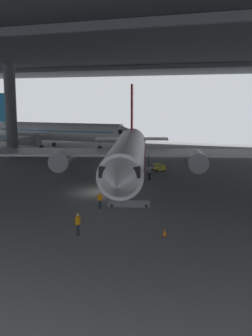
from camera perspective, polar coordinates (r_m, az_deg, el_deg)
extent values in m
plane|color=slate|center=(45.92, -3.16, -3.26)|extent=(110.00, 110.00, 0.00)
cylinder|color=#4C4F54|center=(73.62, -15.36, 7.39)|extent=(1.90, 1.90, 15.85)
cube|color=#38383D|center=(58.02, 2.37, 15.71)|extent=(121.00, 99.00, 1.20)
cube|color=#4C4F54|center=(35.45, -10.93, 18.01)|extent=(115.50, 0.50, 0.70)
cube|color=#4C4F54|center=(73.71, 6.49, 13.52)|extent=(115.50, 0.50, 0.70)
cylinder|color=white|center=(49.45, 0.24, 1.89)|extent=(12.92, 29.59, 4.00)
cone|color=white|center=(32.99, -1.03, -1.87)|extent=(5.20, 5.76, 3.92)
cube|color=black|center=(35.38, -0.77, -0.28)|extent=(4.09, 3.70, 0.88)
cone|color=white|center=(65.99, 0.88, 4.12)|extent=(5.19, 7.13, 3.40)
cube|color=red|center=(63.21, 0.82, 8.31)|extent=(1.56, 4.22, 6.54)
cube|color=white|center=(62.34, 3.35, 3.98)|extent=(5.84, 4.67, 0.16)
cube|color=white|center=(62.54, -1.79, 4.01)|extent=(5.84, 4.67, 0.16)
cube|color=white|center=(54.86, 11.35, 2.03)|extent=(18.14, 12.03, 0.24)
cylinder|color=#9EA3A8|center=(52.55, 9.51, 1.00)|extent=(3.95, 5.71, 2.48)
cube|color=white|center=(55.67, -10.25, 2.17)|extent=(18.14, 12.03, 0.24)
cylinder|color=#9EA3A8|center=(53.23, -8.65, 1.13)|extent=(3.95, 5.71, 2.48)
cube|color=red|center=(49.41, 0.24, 2.24)|extent=(12.33, 27.54, 0.16)
cylinder|color=#9EA3A8|center=(40.03, -0.39, -3.30)|extent=(0.20, 0.20, 1.15)
cylinder|color=black|center=(40.21, -0.39, -4.41)|extent=(0.56, 0.95, 0.90)
cylinder|color=#9EA3A8|center=(52.63, 3.21, -0.25)|extent=(0.20, 0.20, 1.15)
cylinder|color=black|center=(52.77, 3.20, -1.11)|extent=(0.56, 0.95, 0.90)
cylinder|color=#9EA3A8|center=(52.84, -2.43, -0.21)|extent=(0.20, 0.20, 1.15)
cylinder|color=black|center=(52.98, -2.43, -1.06)|extent=(0.56, 0.95, 0.90)
cube|color=slate|center=(40.03, 0.45, -4.62)|extent=(4.24, 2.64, 0.70)
cube|color=slate|center=(39.61, 0.45, -1.96)|extent=(3.91, 2.37, 3.19)
cube|color=slate|center=(39.31, 3.08, 0.24)|extent=(1.44, 1.57, 0.12)
cylinder|color=black|center=(39.83, 3.09, 1.08)|extent=(0.06, 0.06, 1.00)
cylinder|color=black|center=(38.64, 3.10, 0.83)|extent=(0.06, 0.06, 1.00)
cylinder|color=black|center=(40.73, 2.78, -4.68)|extent=(0.32, 0.21, 0.30)
cylinder|color=black|center=(39.37, 2.78, -5.17)|extent=(0.32, 0.21, 0.30)
cylinder|color=black|center=(40.85, -1.79, -4.63)|extent=(0.32, 0.21, 0.30)
cylinder|color=black|center=(39.50, -1.96, -5.12)|extent=(0.32, 0.21, 0.30)
cylinder|color=#232838|center=(31.48, -6.61, -8.43)|extent=(0.14, 0.14, 0.87)
cylinder|color=#232838|center=(31.63, -6.46, -8.34)|extent=(0.14, 0.14, 0.87)
cube|color=orange|center=(31.34, -6.56, -7.10)|extent=(0.22, 0.36, 0.61)
cylinder|color=orange|center=(31.14, -6.76, -7.15)|extent=(0.09, 0.09, 0.58)
cylinder|color=orange|center=(31.53, -6.36, -6.94)|extent=(0.09, 0.09, 0.58)
sphere|color=beige|center=(31.22, -6.57, -6.33)|extent=(0.23, 0.23, 0.23)
cylinder|color=#232838|center=(38.94, -3.66, -4.98)|extent=(0.14, 0.14, 0.78)
cylinder|color=#232838|center=(39.04, -3.45, -4.94)|extent=(0.14, 0.14, 0.78)
cube|color=orange|center=(38.83, -3.56, -4.01)|extent=(0.38, 0.42, 0.55)
cylinder|color=orange|center=(38.70, -3.85, -4.02)|extent=(0.09, 0.09, 0.52)
cylinder|color=orange|center=(38.95, -3.29, -3.92)|extent=(0.09, 0.09, 0.52)
sphere|color=tan|center=(38.74, -3.57, -3.44)|extent=(0.21, 0.21, 0.21)
cylinder|color=white|center=(86.89, -9.09, 4.89)|extent=(27.30, 3.73, 3.66)
cone|color=white|center=(80.42, 0.45, 4.65)|extent=(4.40, 3.60, 3.59)
cube|color=black|center=(81.21, -1.09, 5.02)|extent=(2.57, 3.12, 0.81)
cube|color=#1972B2|center=(93.79, -16.14, 7.91)|extent=(3.99, 0.25, 5.99)
cube|color=white|center=(95.45, -14.62, 5.42)|extent=(3.01, 4.67, 0.16)
cube|color=white|center=(91.32, -16.48, 5.18)|extent=(3.01, 4.67, 0.16)
cube|color=white|center=(97.32, -8.58, 5.15)|extent=(6.69, 15.33, 0.24)
cylinder|color=#9EA3A8|center=(94.81, -8.06, 4.67)|extent=(4.76, 2.28, 2.27)
cube|color=white|center=(81.36, -15.12, 4.13)|extent=(6.69, 15.33, 0.24)
cylinder|color=#9EA3A8|center=(81.78, -13.22, 3.78)|extent=(4.76, 2.28, 2.27)
cube|color=#1972B2|center=(86.87, -9.10, 5.07)|extent=(25.30, 3.79, 0.16)
cylinder|color=#9EA3A8|center=(82.94, -3.55, 3.27)|extent=(0.20, 0.20, 1.15)
cylinder|color=black|center=(83.03, -3.54, 2.72)|extent=(0.90, 0.30, 0.90)
cylinder|color=#9EA3A8|center=(90.51, -9.76, 3.66)|extent=(0.20, 0.20, 1.15)
cylinder|color=black|center=(90.59, -9.75, 3.15)|extent=(0.90, 0.30, 0.90)
cylinder|color=#9EA3A8|center=(86.38, -11.39, 3.34)|extent=(0.20, 0.20, 1.15)
cylinder|color=black|center=(86.46, -11.37, 2.81)|extent=(0.90, 0.30, 0.90)
cube|color=black|center=(31.51, 5.27, -9.18)|extent=(0.36, 0.36, 0.04)
cone|color=orange|center=(31.42, 5.28, -8.67)|extent=(0.30, 0.30, 0.56)
cube|color=yellow|center=(59.46, 4.47, 0.16)|extent=(2.31, 2.47, 0.70)
cylinder|color=black|center=(59.00, 5.25, -0.25)|extent=(0.41, 0.46, 0.44)
cylinder|color=black|center=(58.58, 4.26, -0.30)|extent=(0.41, 0.46, 0.44)
cylinder|color=black|center=(60.45, 4.66, -0.01)|extent=(0.41, 0.46, 0.44)
cylinder|color=black|center=(60.05, 3.69, -0.06)|extent=(0.41, 0.46, 0.44)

